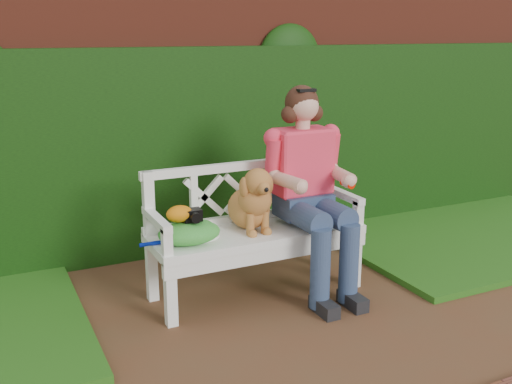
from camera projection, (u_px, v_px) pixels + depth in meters
name	position (u px, v px, depth m)	size (l,w,h in m)	color
ground	(287.00, 332.00, 3.74)	(60.00, 60.00, 0.00)	#523822
brick_wall	(182.00, 118.00, 5.10)	(10.00, 0.30, 2.20)	maroon
ivy_hedge	(192.00, 151.00, 4.98)	(10.00, 0.18, 1.70)	#14400B
grass_right	(469.00, 232.00, 5.52)	(2.60, 2.00, 0.05)	#215413
garden_bench	(256.00, 261.00, 4.24)	(1.58, 0.60, 0.48)	white
seated_woman	(305.00, 189.00, 4.26)	(0.62, 0.82, 1.46)	#DC4057
dog	(251.00, 197.00, 4.12)	(0.31, 0.42, 0.46)	#A55533
tennis_racket	(194.00, 237.00, 3.98)	(0.57, 0.24, 0.03)	white
green_bag	(189.00, 232.00, 3.91)	(0.41, 0.32, 0.14)	#196A17
camera_item	(192.00, 215.00, 3.90)	(0.12, 0.09, 0.08)	black
baseball_glove	(180.00, 214.00, 3.87)	(0.18, 0.13, 0.11)	#C66C0A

